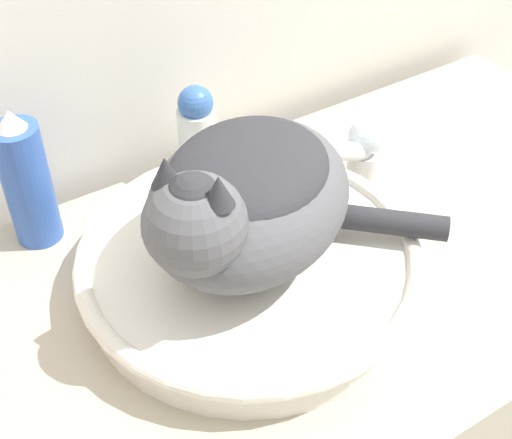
% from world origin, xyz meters
% --- Properties ---
extents(sink_basin, '(0.38, 0.38, 0.05)m').
position_xyz_m(sink_basin, '(-0.04, 0.27, 0.90)').
color(sink_basin, white).
rests_on(sink_basin, vanity_counter).
extents(cat, '(0.35, 0.29, 0.17)m').
position_xyz_m(cat, '(-0.05, 0.26, 1.00)').
color(cat, '#56565B').
rests_on(cat, sink_basin).
extents(faucet, '(0.13, 0.07, 0.12)m').
position_xyz_m(faucet, '(0.17, 0.34, 0.93)').
color(faucet, silver).
rests_on(faucet, vanity_counter).
extents(deodorant_stick, '(0.05, 0.05, 0.13)m').
position_xyz_m(deodorant_stick, '(0.01, 0.47, 0.94)').
color(deodorant_stick, silver).
rests_on(deodorant_stick, vanity_counter).
extents(spray_bottle_trigger, '(0.05, 0.05, 0.18)m').
position_xyz_m(spray_bottle_trigger, '(-0.21, 0.47, 0.95)').
color(spray_bottle_trigger, '#335BB7').
rests_on(spray_bottle_trigger, vanity_counter).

